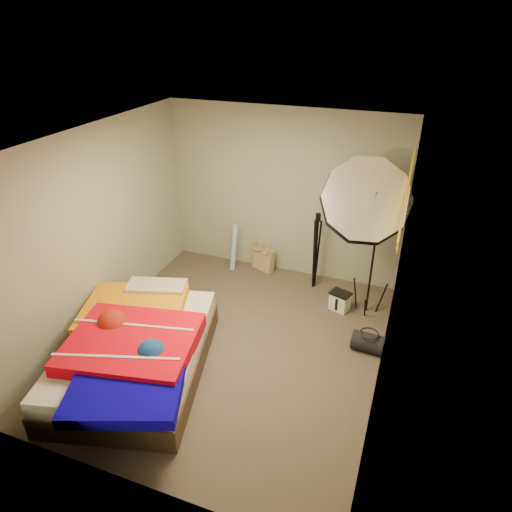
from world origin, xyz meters
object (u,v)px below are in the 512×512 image
at_px(photo_umbrella, 366,202).
at_px(camera_case, 340,302).
at_px(bed, 135,350).
at_px(tote_bag, 264,259).
at_px(wrapping_roll, 234,248).
at_px(duffel_bag, 368,342).
at_px(camera_tripod, 316,246).

bearing_deg(photo_umbrella, camera_case, 160.40).
height_order(bed, photo_umbrella, photo_umbrella).
relative_size(tote_bag, wrapping_roll, 0.50).
relative_size(duffel_bag, bed, 0.15).
xyz_separation_m(tote_bag, camera_case, (1.34, -0.66, -0.06)).
bearing_deg(tote_bag, duffel_bag, -13.04).
height_order(photo_umbrella, camera_tripod, photo_umbrella).
bearing_deg(bed, tote_bag, 78.37).
xyz_separation_m(camera_case, duffel_bag, (0.48, -0.73, -0.01)).
bearing_deg(tote_bag, camera_case, -1.93).
distance_m(bed, camera_tripod, 2.87).
xyz_separation_m(duffel_bag, bed, (-2.37, -1.28, 0.19)).
relative_size(camera_case, photo_umbrella, 0.11).
relative_size(duffel_bag, photo_umbrella, 0.17).
height_order(duffel_bag, bed, bed).
distance_m(duffel_bag, bed, 2.70).
xyz_separation_m(bed, camera_tripod, (1.41, 2.47, 0.36)).
bearing_deg(wrapping_roll, photo_umbrella, -16.95).
xyz_separation_m(tote_bag, camera_tripod, (0.86, -0.20, 0.48)).
xyz_separation_m(wrapping_roll, camera_tripod, (1.31, -0.08, 0.30)).
bearing_deg(camera_tripod, wrapping_roll, 176.67).
height_order(duffel_bag, photo_umbrella, photo_umbrella).
bearing_deg(photo_umbrella, duffel_bag, -65.90).
height_order(bed, camera_tripod, camera_tripod).
height_order(tote_bag, duffel_bag, tote_bag).
distance_m(wrapping_roll, camera_case, 1.88).
relative_size(wrapping_roll, bed, 0.30).
relative_size(camera_case, bed, 0.10).
xyz_separation_m(camera_case, camera_tripod, (-0.48, 0.46, 0.54)).
height_order(wrapping_roll, camera_case, wrapping_roll).
bearing_deg(camera_case, photo_umbrella, -0.09).
distance_m(tote_bag, photo_umbrella, 2.22).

